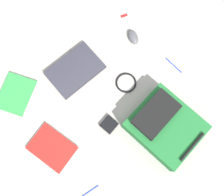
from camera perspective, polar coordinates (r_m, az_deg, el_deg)
The scene contains 11 objects.
ground_plane at distance 1.71m, azimuth 0.59°, elevation -1.70°, with size 3.58×3.58×0.00m, color gray.
backpack at distance 1.64m, azimuth 10.94°, elevation -5.72°, with size 0.39×0.43×0.17m.
laptop at distance 1.77m, azimuth -7.79°, elevation 5.89°, with size 0.34×0.24×0.03m.
book_red at distance 1.82m, azimuth -19.57°, elevation 0.77°, with size 0.31×0.30×0.02m.
book_comic at distance 1.70m, azimuth -12.49°, elevation -10.19°, with size 0.25×0.30×0.02m.
computer_mouse at distance 1.85m, azimuth 4.47°, elevation 12.71°, with size 0.06×0.11×0.04m, color #4C4C51.
cable_coil at distance 1.74m, azimuth 2.97°, elevation 3.23°, with size 0.13×0.13×0.01m, color black.
pen_black at distance 1.83m, azimuth 12.85°, elevation 6.77°, with size 0.01×0.01×0.14m, color #1933B2.
pen_blue at distance 1.68m, azimuth -4.96°, elevation -19.11°, with size 0.01×0.01×0.13m, color #1933B2.
earbud_pouch at distance 1.67m, azimuth -0.64°, elevation -5.62°, with size 0.09×0.09×0.02m, color black.
usb_stick at distance 1.94m, azimuth 2.55°, elevation 16.95°, with size 0.02×0.05×0.01m, color #B21919.
Camera 1 is at (0.24, 0.27, 1.67)m, focal length 43.46 mm.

